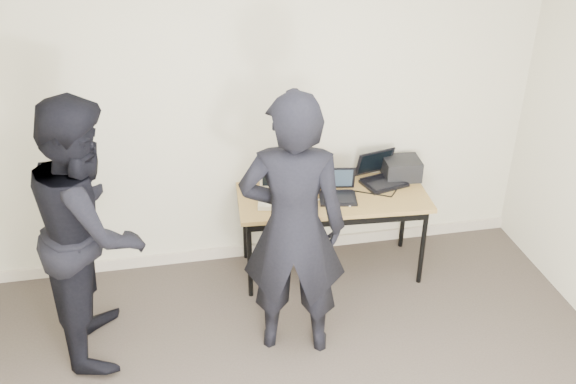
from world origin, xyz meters
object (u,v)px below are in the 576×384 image
object	(u,v)px
equipment_box	(402,168)
person_typist	(293,229)
desk	(333,202)
laptop_right	(381,175)
person_observer	(90,229)
laptop_beige	(279,194)
leather_satchel	(305,170)
laptop_center	(338,191)

from	to	relation	value
equipment_box	person_typist	xyz separation A→B (m)	(-1.11, -0.98, 0.16)
desk	laptop_right	size ratio (longest dim) A/B	3.77
person_typist	person_observer	bearing A→B (deg)	0.03
desk	person_observer	size ratio (longest dim) A/B	0.82
desk	laptop_right	distance (m)	0.48
laptop_beige	laptop_right	size ratio (longest dim) A/B	0.92
laptop_right	leather_satchel	size ratio (longest dim) A/B	1.07
desk	laptop_beige	bearing A→B (deg)	-178.75
desk	laptop_beige	world-z (taller)	laptop_beige
laptop_center	person_observer	distance (m)	1.89
laptop_right	person_observer	bearing A→B (deg)	-178.83
laptop_center	leather_satchel	bearing A→B (deg)	139.70
leather_satchel	person_typist	bearing A→B (deg)	-115.12
laptop_beige	person_observer	bearing A→B (deg)	-147.67
laptop_beige	laptop_right	world-z (taller)	laptop_beige
leather_satchel	person_observer	world-z (taller)	person_observer
laptop_right	person_observer	distance (m)	2.33
person_observer	laptop_right	bearing A→B (deg)	-73.74
laptop_beige	laptop_center	bearing A→B (deg)	7.35
leather_satchel	equipment_box	world-z (taller)	leather_satchel
laptop_beige	leather_satchel	bearing A→B (deg)	51.99
person_typist	laptop_right	bearing A→B (deg)	-121.16
desk	equipment_box	xyz separation A→B (m)	(0.63, 0.19, 0.14)
desk	person_observer	bearing A→B (deg)	-161.18
desk	laptop_center	distance (m)	0.11
equipment_box	person_typist	bearing A→B (deg)	-138.59
laptop_right	leather_satchel	distance (m)	0.63
leather_satchel	person_observer	xyz separation A→B (m)	(-1.61, -0.71, 0.09)
laptop_right	person_typist	size ratio (longest dim) A/B	0.21
laptop_center	equipment_box	size ratio (longest dim) A/B	1.13
person_observer	laptop_center	bearing A→B (deg)	-75.42
laptop_beige	person_observer	size ratio (longest dim) A/B	0.20
laptop_center	leather_satchel	size ratio (longest dim) A/B	0.86
equipment_box	person_observer	world-z (taller)	person_observer
person_typist	leather_satchel	bearing A→B (deg)	-93.51
leather_satchel	equipment_box	bearing A→B (deg)	-11.03
equipment_box	person_typist	distance (m)	1.49
laptop_center	equipment_box	world-z (taller)	laptop_center
laptop_right	person_typist	distance (m)	1.33
desk	laptop_beige	size ratio (longest dim) A/B	4.11
laptop_beige	equipment_box	distance (m)	1.07
desk	laptop_center	size ratio (longest dim) A/B	4.66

